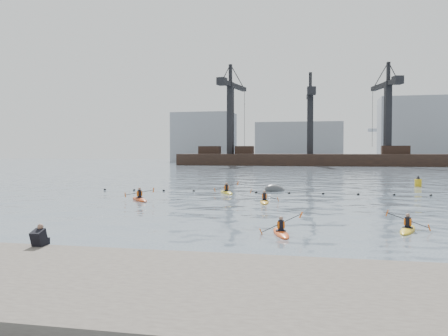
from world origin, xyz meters
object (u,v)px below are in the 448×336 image
at_px(kayaker_1, 408,229).
at_px(kayaker_5, 226,192).
at_px(kayaker_0, 281,232).
at_px(kayaker_3, 264,201).
at_px(mooring_buoy, 275,191).
at_px(kayaker_2, 140,199).
at_px(nav_buoy, 418,183).

bearing_deg(kayaker_1, kayaker_5, 140.21).
bearing_deg(kayaker_5, kayaker_0, -97.67).
height_order(kayaker_3, mooring_buoy, kayaker_3).
bearing_deg(kayaker_0, kayaker_2, 119.04).
bearing_deg(kayaker_5, nav_buoy, 7.42).
bearing_deg(kayaker_0, nav_buoy, 55.90).
relative_size(kayaker_2, kayaker_3, 1.01).
distance_m(kayaker_1, mooring_buoy, 23.24).
distance_m(kayaker_1, kayaker_2, 20.93).
height_order(kayaker_3, nav_buoy, nav_buoy).
distance_m(kayaker_2, mooring_buoy, 14.38).
relative_size(kayaker_3, kayaker_5, 0.95).
xyz_separation_m(kayaker_0, kayaker_5, (-6.84, 20.40, 0.02)).
height_order(kayaker_2, kayaker_5, kayaker_5).
relative_size(kayaker_3, nav_buoy, 2.38).
relative_size(mooring_buoy, nav_buoy, 1.78).
bearing_deg(mooring_buoy, kayaker_5, -140.77).
relative_size(kayaker_1, kayaker_5, 0.90).
bearing_deg(nav_buoy, kayaker_1, -101.00).
bearing_deg(nav_buoy, kayaker_0, -109.76).
bearing_deg(mooring_buoy, kayaker_3, -88.33).
distance_m(kayaker_2, kayaker_3, 9.71).
height_order(kayaker_5, nav_buoy, nav_buoy).
distance_m(kayaker_5, mooring_buoy, 5.27).
distance_m(kayaker_0, kayaker_3, 13.45).
height_order(kayaker_1, kayaker_3, kayaker_3).
relative_size(kayaker_2, nav_buoy, 2.40).
distance_m(kayaker_1, nav_buoy, 31.22).
distance_m(kayaker_3, kayaker_5, 8.41).
distance_m(kayaker_0, nav_buoy, 34.83).
xyz_separation_m(mooring_buoy, nav_buoy, (14.53, 9.04, 0.41)).
bearing_deg(kayaker_3, nav_buoy, 45.82).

